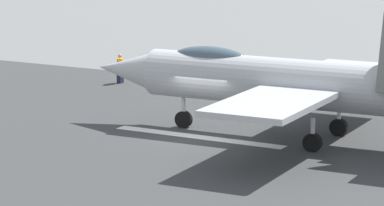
{
  "coord_description": "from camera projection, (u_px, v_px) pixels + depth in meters",
  "views": [
    {
      "loc": [
        -20.25,
        36.54,
        9.65
      ],
      "look_at": [
        -1.61,
        3.26,
        2.2
      ],
      "focal_mm": 93.72,
      "sensor_mm": 36.0,
      "label": 1
    }
  ],
  "objects": [
    {
      "name": "ground_plane",
      "position": [
        196.0,
        137.0,
        42.85
      ],
      "size": [
        400.0,
        400.0,
        0.0
      ],
      "primitive_type": "plane",
      "color": "slate"
    },
    {
      "name": "runway_strip",
      "position": [
        197.0,
        137.0,
        42.84
      ],
      "size": [
        240.0,
        26.0,
        0.02
      ],
      "color": "#38393A",
      "rests_on": "ground"
    },
    {
      "name": "fighter_jet",
      "position": [
        283.0,
        81.0,
        42.08
      ],
      "size": [
        17.16,
        14.34,
        5.7
      ],
      "color": "#AAAEB4",
      "rests_on": "ground"
    },
    {
      "name": "crew_person",
      "position": [
        120.0,
        69.0,
        55.81
      ],
      "size": [
        0.44,
        0.64,
        1.66
      ],
      "color": "#1E2338",
      "rests_on": "ground"
    },
    {
      "name": "marker_cone_mid",
      "position": [
        292.0,
        83.0,
        54.49
      ],
      "size": [
        0.44,
        0.44,
        0.55
      ],
      "primitive_type": "cone",
      "color": "orange",
      "rests_on": "ground"
    }
  ]
}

